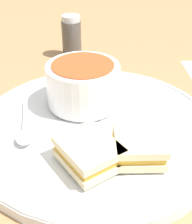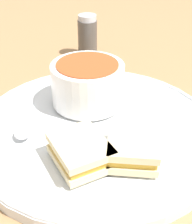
{
  "view_description": "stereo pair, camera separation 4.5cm",
  "coord_description": "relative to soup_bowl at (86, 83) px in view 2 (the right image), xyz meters",
  "views": [
    {
      "loc": [
        -0.12,
        -0.36,
        0.29
      ],
      "look_at": [
        0.0,
        0.0,
        0.04
      ],
      "focal_mm": 50.0,
      "sensor_mm": 36.0,
      "label": 1
    },
    {
      "loc": [
        -0.08,
        -0.37,
        0.29
      ],
      "look_at": [
        0.0,
        0.0,
        0.04
      ],
      "focal_mm": 50.0,
      "sensor_mm": 36.0,
      "label": 2
    }
  ],
  "objects": [
    {
      "name": "spoon",
      "position": [
        -0.1,
        -0.06,
        -0.03
      ],
      "size": [
        0.03,
        0.12,
        0.01
      ],
      "rotation": [
        0.0,
        0.0,
        10.83
      ],
      "color": "silver",
      "rests_on": "plate"
    },
    {
      "name": "sandwich_half_near",
      "position": [
        -0.03,
        -0.14,
        -0.02
      ],
      "size": [
        0.08,
        0.09,
        0.03
      ],
      "rotation": [
        0.0,
        0.0,
        4.98
      ],
      "color": "beige",
      "rests_on": "plate"
    },
    {
      "name": "salt_shaker",
      "position": [
        0.05,
        0.23,
        -0.01
      ],
      "size": [
        0.04,
        0.04,
        0.09
      ],
      "color": "#4C4742",
      "rests_on": "ground_plane"
    },
    {
      "name": "plate",
      "position": [
        0.0,
        -0.06,
        -0.04
      ],
      "size": [
        0.36,
        0.36,
        0.02
      ],
      "color": "white",
      "rests_on": "ground_plane"
    },
    {
      "name": "soup_bowl",
      "position": [
        0.0,
        0.0,
        0.0
      ],
      "size": [
        0.11,
        0.11,
        0.07
      ],
      "color": "white",
      "rests_on": "plate"
    },
    {
      "name": "ground_plane",
      "position": [
        0.0,
        -0.06,
        -0.05
      ],
      "size": [
        2.4,
        2.4,
        0.0
      ],
      "primitive_type": "plane",
      "color": "#9E754C"
    },
    {
      "name": "sandwich_half_far",
      "position": [
        0.03,
        -0.14,
        -0.02
      ],
      "size": [
        0.08,
        0.09,
        0.03
      ],
      "rotation": [
        0.0,
        0.0,
        4.4
      ],
      "color": "beige",
      "rests_on": "plate"
    }
  ]
}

